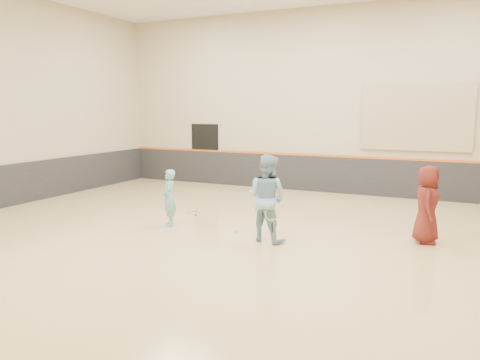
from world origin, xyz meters
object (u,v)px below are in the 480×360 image
at_px(girl, 169,198).
at_px(instructor, 267,198).
at_px(young_man, 427,204).
at_px(spare_racket, 193,211).

distance_m(girl, instructor, 2.59).
xyz_separation_m(girl, young_man, (5.62, 1.06, 0.14)).
relative_size(instructor, spare_racket, 2.51).
xyz_separation_m(young_man, spare_racket, (-5.80, 0.34, -0.77)).
height_order(girl, young_man, young_man).
xyz_separation_m(instructor, spare_racket, (-2.75, 1.61, -0.87)).
bearing_deg(spare_racket, girl, -82.63).
height_order(instructor, spare_racket, instructor).
bearing_deg(instructor, young_man, -146.60).
bearing_deg(spare_racket, young_man, -3.37).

